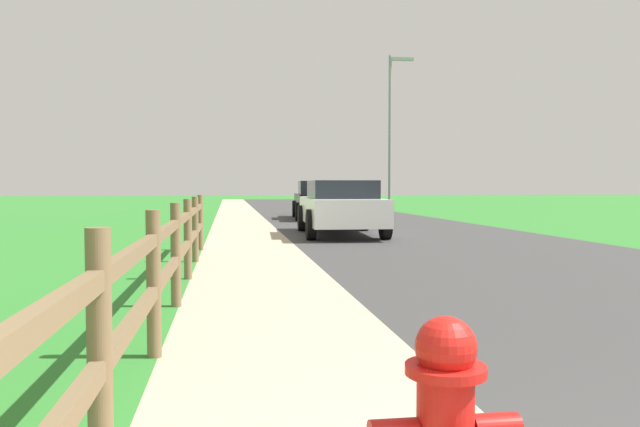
# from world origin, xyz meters

# --- Properties ---
(ground_plane) EXTENTS (120.00, 120.00, 0.00)m
(ground_plane) POSITION_xyz_m (0.00, 25.00, 0.00)
(ground_plane) COLOR #307D2D
(road_asphalt) EXTENTS (7.00, 66.00, 0.01)m
(road_asphalt) POSITION_xyz_m (3.50, 27.00, 0.00)
(road_asphalt) COLOR #3C3C3C
(road_asphalt) RESTS_ON ground
(curb_concrete) EXTENTS (6.00, 66.00, 0.01)m
(curb_concrete) POSITION_xyz_m (-3.00, 27.00, 0.00)
(curb_concrete) COLOR #C0A98D
(curb_concrete) RESTS_ON ground
(grass_verge) EXTENTS (5.00, 66.00, 0.00)m
(grass_verge) POSITION_xyz_m (-4.50, 27.00, 0.01)
(grass_verge) COLOR #307D2D
(grass_verge) RESTS_ON ground
(rail_fence) EXTENTS (0.11, 12.13, 1.14)m
(rail_fence) POSITION_xyz_m (-2.03, 5.95, 0.65)
(rail_fence) COLOR brown
(rail_fence) RESTS_ON ground
(parked_suv_white) EXTENTS (2.24, 5.04, 1.46)m
(parked_suv_white) POSITION_xyz_m (1.52, 15.41, 0.77)
(parked_suv_white) COLOR white
(parked_suv_white) RESTS_ON ground
(parked_car_black) EXTENTS (2.32, 4.99, 1.52)m
(parked_car_black) POSITION_xyz_m (2.17, 23.61, 0.76)
(parked_car_black) COLOR black
(parked_car_black) RESTS_ON ground
(street_lamp) EXTENTS (1.17, 0.20, 7.33)m
(street_lamp) POSITION_xyz_m (6.07, 27.05, 4.29)
(street_lamp) COLOR gray
(street_lamp) RESTS_ON ground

